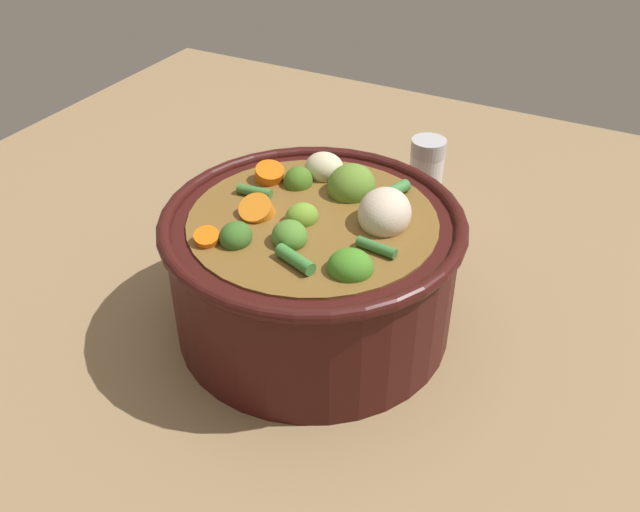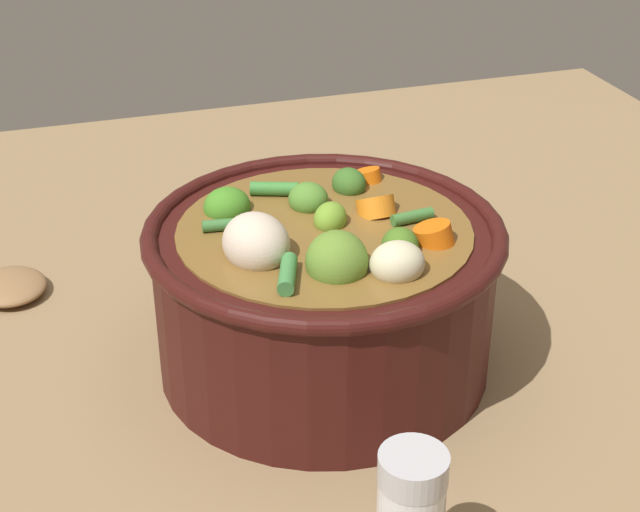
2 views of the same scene
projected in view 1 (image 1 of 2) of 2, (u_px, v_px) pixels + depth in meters
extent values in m
plane|color=#8C704C|center=(313.00, 323.00, 0.63)|extent=(1.10, 1.10, 0.00)
cylinder|color=#38110F|center=(313.00, 275.00, 0.60)|extent=(0.24, 0.24, 0.11)
torus|color=#38110F|center=(313.00, 221.00, 0.57)|extent=(0.25, 0.25, 0.01)
cylinder|color=brown|center=(313.00, 270.00, 0.60)|extent=(0.21, 0.21, 0.11)
ellipsoid|color=#438624|center=(350.00, 267.00, 0.51)|extent=(0.04, 0.04, 0.03)
ellipsoid|color=#50852F|center=(293.00, 237.00, 0.54)|extent=(0.04, 0.04, 0.02)
ellipsoid|color=olive|center=(351.00, 187.00, 0.60)|extent=(0.05, 0.05, 0.04)
ellipsoid|color=#396824|center=(236.00, 237.00, 0.54)|extent=(0.03, 0.03, 0.02)
ellipsoid|color=#467020|center=(298.00, 181.00, 0.61)|extent=(0.03, 0.03, 0.03)
ellipsoid|color=olive|center=(302.00, 217.00, 0.56)|extent=(0.04, 0.04, 0.02)
cylinder|color=orange|center=(207.00, 240.00, 0.54)|extent=(0.03, 0.03, 0.02)
cylinder|color=orange|center=(269.00, 177.00, 0.62)|extent=(0.04, 0.04, 0.02)
cylinder|color=orange|center=(257.00, 212.00, 0.57)|extent=(0.03, 0.03, 0.03)
ellipsoid|color=beige|center=(324.00, 168.00, 0.63)|extent=(0.04, 0.03, 0.03)
ellipsoid|color=beige|center=(385.00, 213.00, 0.56)|extent=(0.05, 0.06, 0.04)
cylinder|color=#3D8338|center=(295.00, 259.00, 0.51)|extent=(0.04, 0.02, 0.01)
cylinder|color=#3D7433|center=(254.00, 191.00, 0.60)|extent=(0.03, 0.01, 0.01)
cylinder|color=#3A7336|center=(376.00, 247.00, 0.53)|extent=(0.03, 0.01, 0.01)
cylinder|color=#3F8341|center=(391.00, 192.00, 0.59)|extent=(0.02, 0.04, 0.01)
cylinder|color=silver|center=(425.00, 186.00, 0.76)|extent=(0.04, 0.04, 0.08)
cylinder|color=#B7B7BC|center=(429.00, 147.00, 0.73)|extent=(0.04, 0.04, 0.02)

